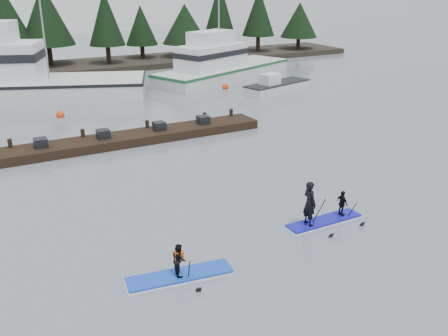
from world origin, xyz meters
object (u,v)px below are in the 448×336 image
fishing_boat_large (9,87)px  paddleboard_duo (320,209)px  paddleboard_solo (179,269)px  floating_dock (137,137)px  fishing_boat_medium (221,72)px

fishing_boat_large → paddleboard_duo: (8.32, -29.98, -0.21)m
fishing_boat_large → paddleboard_duo: size_ratio=6.39×
paddleboard_solo → fishing_boat_large: bearing=101.3°
paddleboard_solo → floating_dock: bearing=84.3°
floating_dock → paddleboard_solo: (-3.56, -14.71, 0.06)m
paddleboard_solo → paddleboard_duo: bearing=15.7°
fishing_boat_medium → paddleboard_duo: (-10.86, -28.90, 0.02)m
fishing_boat_medium → paddleboard_solo: size_ratio=4.47×
floating_dock → paddleboard_solo: paddleboard_solo is taller
fishing_boat_large → fishing_boat_medium: size_ratio=1.32×
fishing_boat_large → floating_dock: bearing=-50.6°
paddleboard_solo → paddleboard_duo: size_ratio=1.08×
paddleboard_solo → paddleboard_duo: (6.51, 0.89, 0.35)m
fishing_boat_large → floating_dock: 17.05m
fishing_boat_medium → floating_dock: fishing_boat_medium is taller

